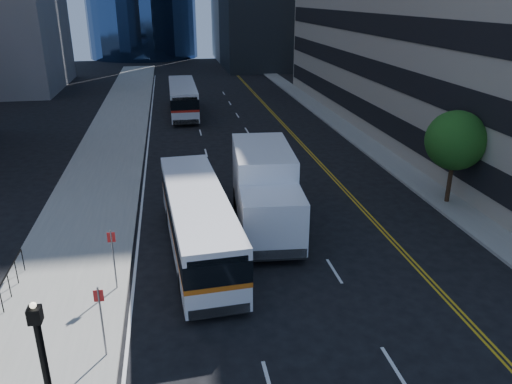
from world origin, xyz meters
TOP-DOWN VIEW (x-y plane):
  - ground at (0.00, 0.00)m, footprint 160.00×160.00m
  - sidewalk_west at (-10.50, 25.00)m, footprint 5.00×90.00m
  - sidewalk_east at (9.00, 25.00)m, footprint 2.00×90.00m
  - street_tree at (9.00, 8.00)m, footprint 3.20×3.20m
  - lamp_post at (-9.00, -6.00)m, footprint 0.28×0.28m
  - bus_front at (-5.01, 4.70)m, footprint 3.15×11.23m
  - bus_rear at (-4.63, 33.49)m, footprint 2.51×11.36m
  - box_truck at (-1.58, 6.77)m, footprint 3.35×8.21m

SIDE VIEW (x-z plane):
  - ground at x=0.00m, z-range 0.00..0.00m
  - sidewalk_west at x=-10.50m, z-range 0.00..0.15m
  - sidewalk_east at x=9.00m, z-range 0.00..0.15m
  - bus_front at x=-5.01m, z-range 0.13..2.99m
  - bus_rear at x=-4.63m, z-range 0.13..3.06m
  - box_truck at x=-1.58m, z-range 0.10..3.95m
  - lamp_post at x=-9.00m, z-range 0.44..5.00m
  - street_tree at x=9.00m, z-range 1.09..6.19m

